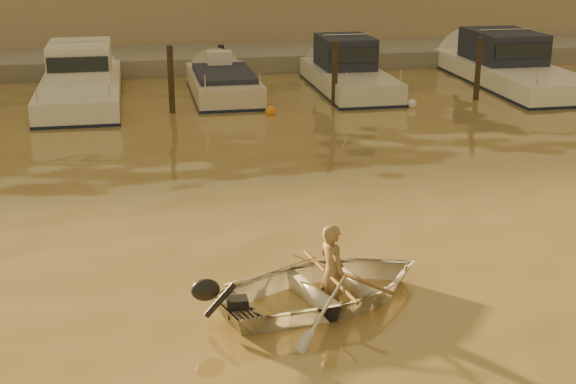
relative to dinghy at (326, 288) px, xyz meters
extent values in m
plane|color=olive|center=(-1.35, -0.65, -0.23)|extent=(160.00, 160.00, 0.00)
imported|color=silver|center=(0.00, 0.00, 0.00)|extent=(3.94, 3.32, 0.70)
imported|color=olive|center=(0.10, 0.03, 0.23)|extent=(0.51, 0.64, 1.51)
cylinder|color=brown|center=(0.24, 0.08, 0.19)|extent=(1.10, 1.85, 0.13)
cylinder|color=brown|center=(0.05, 0.02, 0.19)|extent=(0.35, 2.09, 0.13)
cylinder|color=#2D2319|center=(-1.55, 13.15, 0.67)|extent=(0.18, 0.18, 2.20)
cylinder|color=#2D2319|center=(3.45, 13.15, 0.67)|extent=(0.18, 0.18, 2.20)
cylinder|color=#2D2319|center=(8.15, 13.15, 0.67)|extent=(0.18, 0.18, 2.20)
sphere|color=silver|center=(-3.23, 12.43, -0.13)|extent=(0.30, 0.30, 0.30)
sphere|color=orange|center=(1.29, 12.37, -0.13)|extent=(0.30, 0.30, 0.30)
sphere|color=silver|center=(5.75, 12.50, -0.13)|extent=(0.30, 0.30, 0.30)
cube|color=gray|center=(-1.35, 20.85, -0.08)|extent=(52.00, 4.00, 1.00)
camera|label=1|loc=(-2.65, -10.61, 5.21)|focal=50.00mm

